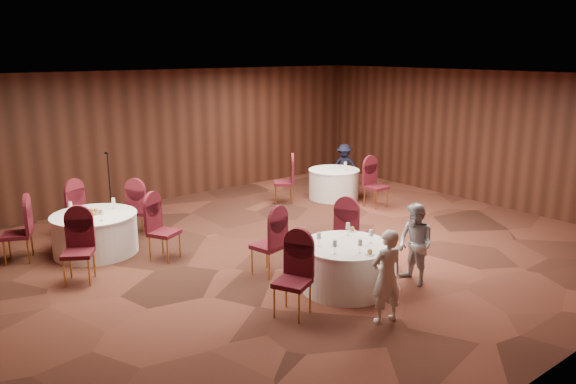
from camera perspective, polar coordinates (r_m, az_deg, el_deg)
ground at (r=10.47m, az=-0.17°, el=-6.23°), size 12.00×12.00×0.00m
room_shell at (r=9.95m, az=-0.18°, el=4.43°), size 12.00×12.00×12.00m
table_main at (r=8.89m, az=5.87°, el=-7.53°), size 1.41×1.41×0.74m
table_left at (r=10.98m, az=-18.99°, el=-3.98°), size 1.54×1.54×0.74m
table_right at (r=14.23m, az=4.67°, el=0.86°), size 1.28×1.28×0.74m
chairs_main at (r=9.11m, az=1.77°, el=-6.07°), size 2.85×2.09×1.00m
chairs_left at (r=10.91m, az=-18.98°, el=-3.40°), size 3.08×3.10×1.00m
chairs_right at (r=13.58m, az=4.19°, el=0.76°), size 2.08×2.35×1.00m
tabletop_main at (r=8.76m, az=6.99°, el=-4.65°), size 1.13×1.08×0.22m
tabletop_left at (r=10.85m, az=-19.11°, el=-1.74°), size 0.80×0.89×0.22m
tabletop_right at (r=14.05m, az=5.85°, el=2.84°), size 0.08×0.08×0.22m
mic_stand at (r=12.62m, az=-17.53°, el=-1.13°), size 0.24×0.24×1.58m
woman_a at (r=7.84m, az=10.00°, el=-8.43°), size 0.55×0.42×1.34m
woman_b at (r=9.19m, az=12.79°, el=-5.19°), size 0.59×0.71×1.32m
man_c at (r=15.32m, az=5.73°, el=2.65°), size 0.77×0.89×1.19m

